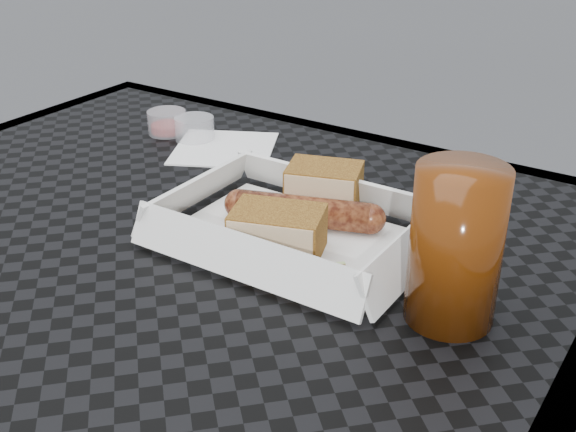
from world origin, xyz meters
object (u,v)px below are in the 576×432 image
at_px(food_tray, 294,238).
at_px(drink_glass, 456,246).
at_px(patio_table, 141,318).
at_px(bratwurst, 304,211).

height_order(food_tray, drink_glass, drink_glass).
height_order(patio_table, food_tray, food_tray).
xyz_separation_m(food_tray, drink_glass, (0.17, -0.04, 0.06)).
bearing_deg(drink_glass, patio_table, -168.36).
bearing_deg(bratwurst, food_tray, -78.52).
relative_size(food_tray, drink_glass, 1.73).
distance_m(bratwurst, drink_glass, 0.19).
distance_m(food_tray, drink_glass, 0.19).
height_order(patio_table, bratwurst, bratwurst).
xyz_separation_m(food_tray, bratwurst, (-0.01, 0.03, 0.02)).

